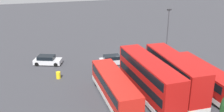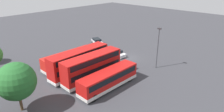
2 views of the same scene
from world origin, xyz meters
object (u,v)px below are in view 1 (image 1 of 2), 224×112
(lamp_post_tall, at_px, (168,29))
(waste_bin_yellow, at_px, (58,75))
(bus_double_decker_third, at_px, (148,77))
(car_hatchback_silver, at_px, (47,60))
(bus_double_decker_second, at_px, (174,74))
(bus_single_deck_near_end, at_px, (202,76))
(bus_single_deck_fourth, at_px, (114,87))
(car_small_green, at_px, (113,60))

(lamp_post_tall, bearing_deg, waste_bin_yellow, 10.70)
(bus_double_decker_third, xyz_separation_m, car_hatchback_silver, (10.35, -13.90, -1.75))
(bus_double_decker_second, height_order, lamp_post_tall, lamp_post_tall)
(bus_single_deck_near_end, height_order, lamp_post_tall, lamp_post_tall)
(waste_bin_yellow, bearing_deg, car_hatchback_silver, -79.92)
(bus_double_decker_second, bearing_deg, lamp_post_tall, -115.31)
(lamp_post_tall, xyz_separation_m, waste_bin_yellow, (18.18, 3.43, -4.18))
(bus_single_deck_near_end, xyz_separation_m, bus_single_deck_fourth, (11.20, -0.54, 0.00))
(bus_double_decker_third, bearing_deg, waste_bin_yellow, -41.36)
(bus_single_deck_near_end, relative_size, car_small_green, 2.66)
(bus_single_deck_near_end, height_order, car_small_green, bus_single_deck_near_end)
(bus_single_deck_fourth, height_order, car_hatchback_silver, bus_single_deck_fourth)
(bus_single_deck_near_end, xyz_separation_m, bus_double_decker_third, (7.28, -0.04, 0.83))
(bus_single_deck_near_end, xyz_separation_m, lamp_post_tall, (-1.55, -11.70, 3.03))
(bus_double_decker_third, height_order, bus_single_deck_fourth, bus_double_decker_third)
(bus_single_deck_near_end, bearing_deg, bus_single_deck_fourth, -2.78)
(bus_single_deck_near_end, relative_size, waste_bin_yellow, 11.59)
(bus_single_deck_near_end, bearing_deg, car_small_green, -53.83)
(bus_double_decker_second, relative_size, waste_bin_yellow, 11.83)
(lamp_post_tall, bearing_deg, bus_double_decker_second, 64.69)
(bus_single_deck_near_end, distance_m, waste_bin_yellow, 18.60)
(bus_double_decker_second, relative_size, bus_single_deck_fourth, 1.02)
(car_hatchback_silver, bearing_deg, bus_double_decker_second, 134.70)
(lamp_post_tall, bearing_deg, bus_double_decker_third, 52.86)
(car_small_green, bearing_deg, car_hatchback_silver, -16.95)
(car_hatchback_silver, height_order, waste_bin_yellow, car_hatchback_silver)
(bus_double_decker_second, bearing_deg, bus_single_deck_fourth, -3.53)
(bus_single_deck_fourth, bearing_deg, bus_double_decker_third, 172.67)
(lamp_post_tall, height_order, waste_bin_yellow, lamp_post_tall)
(car_small_green, distance_m, lamp_post_tall, 10.41)
(bus_single_deck_fourth, relative_size, car_hatchback_silver, 2.45)
(bus_double_decker_third, relative_size, car_small_green, 2.90)
(bus_double_decker_second, distance_m, bus_single_deck_fourth, 7.33)
(bus_double_decker_third, xyz_separation_m, car_small_green, (0.77, -10.98, -1.75))
(bus_single_deck_fourth, xyz_separation_m, car_small_green, (-3.15, -10.47, -0.92))
(bus_single_deck_near_end, height_order, car_hatchback_silver, bus_single_deck_near_end)
(bus_double_decker_second, height_order, waste_bin_yellow, bus_double_decker_second)
(car_hatchback_silver, bearing_deg, bus_double_decker_third, 126.69)
(bus_double_decker_third, distance_m, lamp_post_tall, 14.80)
(bus_double_decker_second, bearing_deg, waste_bin_yellow, -32.78)
(bus_single_deck_near_end, height_order, bus_double_decker_second, bus_double_decker_second)
(bus_double_decker_second, distance_m, lamp_post_tall, 13.03)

